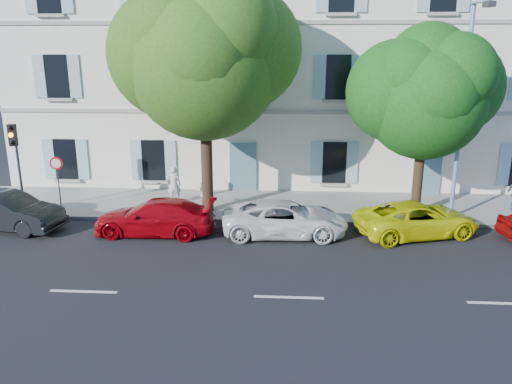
# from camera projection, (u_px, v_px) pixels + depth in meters

# --- Properties ---
(ground) EXTENTS (90.00, 90.00, 0.00)m
(ground) POSITION_uv_depth(u_px,v_px,m) (288.00, 245.00, 18.09)
(ground) COLOR black
(sidewalk) EXTENTS (36.00, 4.50, 0.15)m
(sidewalk) POSITION_uv_depth(u_px,v_px,m) (288.00, 206.00, 22.34)
(sidewalk) COLOR #A09E96
(sidewalk) RESTS_ON ground
(kerb) EXTENTS (36.00, 0.16, 0.16)m
(kerb) POSITION_uv_depth(u_px,v_px,m) (288.00, 222.00, 20.25)
(kerb) COLOR #9E998E
(kerb) RESTS_ON ground
(building) EXTENTS (28.00, 7.00, 12.00)m
(building) POSITION_uv_depth(u_px,v_px,m) (290.00, 66.00, 26.22)
(building) COLOR white
(building) RESTS_ON ground
(car_dark_sedan) EXTENTS (4.64, 2.33, 1.46)m
(car_dark_sedan) POSITION_uv_depth(u_px,v_px,m) (7.00, 212.00, 19.47)
(car_dark_sedan) COLOR black
(car_dark_sedan) RESTS_ON ground
(car_red_coupe) EXTENTS (4.64, 1.95, 1.34)m
(car_red_coupe) POSITION_uv_depth(u_px,v_px,m) (155.00, 217.00, 19.02)
(car_red_coupe) COLOR #9E040D
(car_red_coupe) RESTS_ON ground
(car_white_coupe) EXTENTS (4.81, 2.36, 1.32)m
(car_white_coupe) POSITION_uv_depth(u_px,v_px,m) (285.00, 218.00, 18.90)
(car_white_coupe) COLOR white
(car_white_coupe) RESTS_ON ground
(car_yellow_supercar) EXTENTS (5.06, 3.35, 1.29)m
(car_yellow_supercar) POSITION_uv_depth(u_px,v_px,m) (417.00, 219.00, 18.87)
(car_yellow_supercar) COLOR #DFE109
(car_yellow_supercar) RESTS_ON ground
(tree_left) EXTENTS (6.15, 6.15, 9.54)m
(tree_left) POSITION_uv_depth(u_px,v_px,m) (204.00, 63.00, 19.77)
(tree_left) COLOR #3A2819
(tree_left) RESTS_ON sidewalk
(tree_right) EXTENTS (4.83, 4.83, 7.44)m
(tree_right) POSITION_uv_depth(u_px,v_px,m) (425.00, 99.00, 19.75)
(tree_right) COLOR #3A2819
(tree_right) RESTS_ON sidewalk
(traffic_light) EXTENTS (0.30, 0.43, 3.78)m
(traffic_light) POSITION_uv_depth(u_px,v_px,m) (15.00, 150.00, 20.36)
(traffic_light) COLOR #383A3D
(traffic_light) RESTS_ON sidewalk
(road_sign) EXTENTS (0.54, 0.10, 2.34)m
(road_sign) POSITION_uv_depth(u_px,v_px,m) (57.00, 172.00, 21.02)
(road_sign) COLOR #383A3D
(road_sign) RESTS_ON sidewalk
(street_lamp) EXTENTS (0.32, 1.78, 8.36)m
(street_lamp) POSITION_uv_depth(u_px,v_px,m) (465.00, 102.00, 19.07)
(street_lamp) COLOR #7293BF
(street_lamp) RESTS_ON sidewalk
(pedestrian_a) EXTENTS (0.67, 0.49, 1.69)m
(pedestrian_a) POSITION_uv_depth(u_px,v_px,m) (174.00, 185.00, 22.29)
(pedestrian_a) COLOR silver
(pedestrian_a) RESTS_ON sidewalk
(pedestrian_b) EXTENTS (0.89, 0.76, 1.61)m
(pedestrian_b) POSITION_uv_depth(u_px,v_px,m) (205.00, 192.00, 21.39)
(pedestrian_b) COLOR tan
(pedestrian_b) RESTS_ON sidewalk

